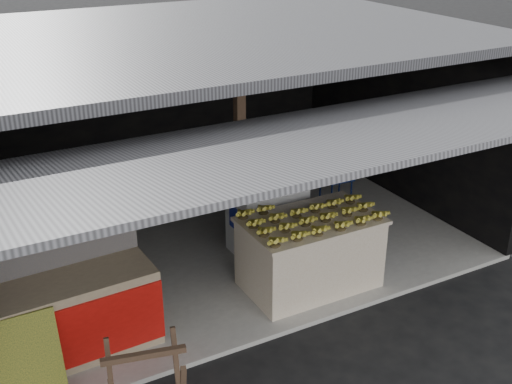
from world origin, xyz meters
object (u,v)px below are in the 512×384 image
neighbor_stall (78,310)px  sawhorse (146,377)px  banana_table (310,252)px  plastic_chair (333,170)px  white_crate (267,215)px  water_barrel (347,243)px

neighbor_stall → sawhorse: size_ratio=2.05×
banana_table → plastic_chair: size_ratio=1.81×
neighbor_stall → sawhorse: 1.29m
banana_table → white_crate: bearing=91.0°
white_crate → sawhorse: white_crate is taller
neighbor_stall → plastic_chair: 4.91m
white_crate → water_barrel: white_crate is taller
banana_table → white_crate: (-0.02, 1.05, 0.07)m
white_crate → neighbor_stall: (-2.85, -0.97, -0.04)m
water_barrel → plastic_chair: size_ratio=0.57×
white_crate → neighbor_stall: bearing=-161.1°
banana_table → plastic_chair: bearing=48.8°
white_crate → neighbor_stall: 3.01m
sawhorse → water_barrel: sawhorse is taller
sawhorse → water_barrel: (3.36, 1.45, -0.16)m
white_crate → water_barrel: size_ratio=2.03×
plastic_chair → white_crate: bearing=-148.7°
banana_table → water_barrel: banana_table is taller
white_crate → sawhorse: bearing=-138.8°
sawhorse → plastic_chair: bearing=49.0°
neighbor_stall → plastic_chair: bearing=19.5°
white_crate → neighbor_stall: neighbor_stall is taller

